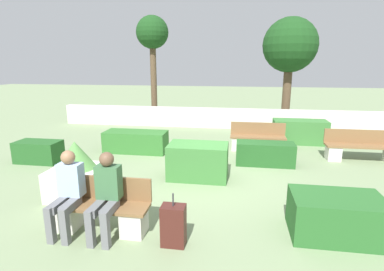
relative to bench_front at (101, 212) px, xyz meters
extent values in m
plane|color=gray|center=(1.44, 2.64, -0.32)|extent=(60.00, 60.00, 0.00)
cube|color=beige|center=(1.44, 8.44, 0.10)|extent=(14.12, 0.30, 0.85)
cube|color=brown|center=(0.00, -0.04, 0.11)|extent=(1.61, 0.44, 0.05)
cube|color=brown|center=(0.00, 0.20, 0.34)|extent=(1.61, 0.04, 0.40)
cube|color=beige|center=(-0.57, -0.04, -0.12)|extent=(0.36, 0.40, 0.41)
cube|color=beige|center=(0.57, -0.04, -0.12)|extent=(0.36, 0.40, 0.41)
cube|color=brown|center=(2.79, 5.15, 0.11)|extent=(1.71, 0.44, 0.05)
cube|color=brown|center=(2.79, 5.39, 0.34)|extent=(1.71, 0.04, 0.40)
cube|color=beige|center=(2.16, 5.15, -0.12)|extent=(0.36, 0.40, 0.41)
cube|color=beige|center=(3.42, 5.15, -0.12)|extent=(0.36, 0.40, 0.41)
cube|color=brown|center=(5.65, 4.52, 0.11)|extent=(2.01, 0.44, 0.05)
cube|color=brown|center=(5.65, 4.76, 0.34)|extent=(2.01, 0.04, 0.40)
cube|color=beige|center=(4.88, 4.52, -0.12)|extent=(0.36, 0.40, 0.41)
cube|color=slate|center=(0.07, -0.25, 0.20)|extent=(0.14, 0.46, 0.13)
cube|color=slate|center=(0.27, -0.25, 0.20)|extent=(0.14, 0.46, 0.13)
cube|color=slate|center=(0.05, -0.48, -0.03)|extent=(0.11, 0.11, 0.59)
cube|color=slate|center=(0.29, -0.48, -0.03)|extent=(0.11, 0.11, 0.59)
cube|color=#3D6B42|center=(0.17, -0.01, 0.54)|extent=(0.38, 0.22, 0.54)
sphere|color=brown|center=(0.17, -0.03, 0.92)|extent=(0.23, 0.23, 0.23)
cube|color=slate|center=(-0.58, -0.25, 0.20)|extent=(0.14, 0.46, 0.13)
cube|color=slate|center=(-0.38, -0.25, 0.20)|extent=(0.14, 0.46, 0.13)
cube|color=slate|center=(-0.60, -0.48, -0.03)|extent=(0.11, 0.11, 0.59)
cube|color=slate|center=(-0.36, -0.48, -0.03)|extent=(0.11, 0.11, 0.59)
cube|color=#9EBCE0|center=(-0.48, -0.01, 0.54)|extent=(0.38, 0.22, 0.54)
sphere|color=#936B4C|center=(-0.48, -0.03, 0.92)|extent=(0.22, 0.22, 0.22)
cube|color=#3D7A38|center=(4.26, 6.32, 0.08)|extent=(1.78, 0.76, 0.81)
cube|color=#286028|center=(3.76, 0.42, 0.01)|extent=(1.40, 0.88, 0.67)
cube|color=#33702D|center=(-0.97, 4.44, 0.00)|extent=(1.92, 0.78, 0.64)
cube|color=#235623|center=(2.91, 3.82, -0.01)|extent=(1.55, 0.62, 0.62)
cube|color=#3D7A38|center=(1.25, 2.56, 0.09)|extent=(1.40, 0.86, 0.83)
cube|color=#235623|center=(-3.31, 3.04, -0.02)|extent=(1.21, 0.64, 0.60)
cube|color=beige|center=(-1.06, 1.15, -0.01)|extent=(1.01, 1.01, 0.61)
cone|color=#569347|center=(-1.06, 1.15, 0.57)|extent=(0.79, 0.79, 0.56)
cube|color=#471E19|center=(1.27, -0.23, 0.00)|extent=(0.36, 0.25, 0.64)
cylinder|color=#333338|center=(1.27, -0.23, 0.42)|extent=(0.02, 0.02, 0.20)
cylinder|color=brown|center=(-1.85, 9.65, 1.51)|extent=(0.28, 0.28, 3.67)
sphere|color=#194219|center=(-1.85, 9.65, 3.76)|extent=(1.48, 1.48, 1.48)
cylinder|color=brown|center=(4.27, 9.93, 1.09)|extent=(0.37, 0.37, 2.83)
sphere|color=#194219|center=(4.27, 9.93, 3.16)|extent=(2.37, 2.37, 2.37)
camera|label=1|loc=(2.18, -4.19, 2.36)|focal=28.00mm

